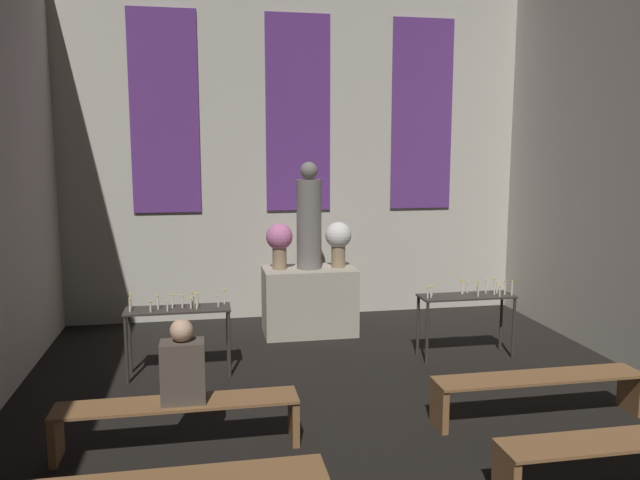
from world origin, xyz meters
TOP-DOWN VIEW (x-y plane):
  - wall_back at (0.00, 9.42)m, footprint 6.97×0.16m
  - altar at (0.00, 8.41)m, footprint 1.24×0.71m
  - statue at (0.00, 8.41)m, footprint 0.33×0.33m
  - flower_vase_left at (-0.40, 8.41)m, footprint 0.36×0.36m
  - flower_vase_right at (0.40, 8.41)m, footprint 0.36×0.36m
  - candle_rack_left at (-1.69, 7.08)m, footprint 1.15×0.38m
  - candle_rack_right at (1.70, 7.08)m, footprint 1.15×0.38m
  - pew_third_right at (1.63, 4.02)m, footprint 2.00×0.36m
  - pew_back_left at (-1.63, 5.29)m, footprint 2.00×0.36m
  - pew_back_right at (1.63, 5.29)m, footprint 2.00×0.36m
  - person_seated at (-1.58, 5.29)m, footprint 0.36×0.24m

SIDE VIEW (x-z plane):
  - pew_third_right at x=1.63m, z-range 0.10..0.52m
  - pew_back_left at x=-1.63m, z-range 0.10..0.52m
  - pew_back_right at x=1.63m, z-range 0.10..0.52m
  - altar at x=0.00m, z-range 0.00..0.90m
  - candle_rack_left at x=-1.69m, z-range 0.17..1.13m
  - candle_rack_right at x=1.70m, z-range 0.17..1.13m
  - person_seated at x=-1.58m, z-range 0.37..1.08m
  - flower_vase_left at x=-0.40m, z-range 0.98..1.60m
  - flower_vase_right at x=0.40m, z-range 0.98..1.60m
  - statue at x=0.00m, z-range 0.85..2.28m
  - wall_back at x=0.00m, z-range 0.03..5.05m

